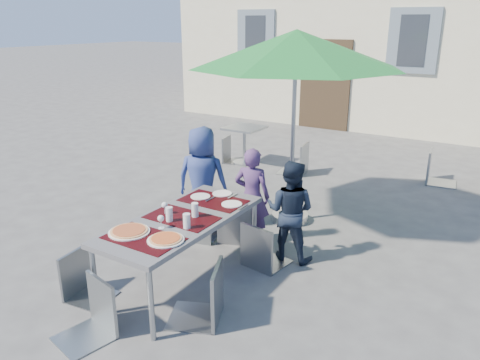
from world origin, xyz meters
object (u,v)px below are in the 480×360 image
Objects in this scene: bg_chair_r_0 at (299,140)px; bg_chair_l_0 at (231,134)px; chair_3 at (79,249)px; chair_2 at (262,219)px; pizza_near_right at (166,239)px; chair_1 at (236,199)px; pizza_near_left at (129,231)px; child_0 at (202,179)px; patio_umbrella at (296,50)px; child_2 at (290,211)px; chair_0 at (197,196)px; bg_chair_l_1 at (439,147)px; chair_5 at (88,277)px; cafe_table_0 at (244,139)px; child_1 at (252,196)px; dining_table at (182,223)px.

bg_chair_l_0 is at bearing -179.25° from bg_chair_r_0.
chair_2 is at bearing 49.96° from chair_3.
pizza_near_right is 0.35× the size of chair_1.
child_0 is at bearing 104.26° from pizza_near_left.
child_2 is at bearing -64.79° from patio_umbrella.
child_0 is 0.35m from chair_0.
bg_chair_l_1 reaches higher than chair_3.
child_2 reaches higher than chair_1.
chair_5 is at bearing -86.15° from pizza_near_left.
pizza_near_right is 1.28m from chair_2.
bg_chair_l_0 is at bearing 123.80° from chair_1.
patio_umbrella is at bearing 71.52° from chair_3.
chair_3 reaches higher than cafe_table_0.
bg_chair_r_0 is at bearing -108.58° from child_0.
chair_1 is at bearing 16.91° from child_1.
patio_umbrella is at bearing -111.11° from child_1.
chair_3 is (-0.92, -0.22, -0.25)m from pizza_near_right.
pizza_near_right is at bearing 98.70° from child_0.
chair_2 is 1.94m from chair_5.
chair_3 is at bearing 54.43° from child_1.
child_2 reaches higher than bg_chair_l_0.
chair_5 is at bearing -85.14° from bg_chair_r_0.
chair_2 reaches higher than chair_3.
bg_chair_l_1 is (1.67, 3.68, 0.06)m from chair_1.
child_1 is (0.74, 0.00, -0.08)m from child_0.
chair_2 is at bearing -52.45° from bg_chair_l_0.
child_1 is at bearing -112.77° from bg_chair_l_1.
pizza_near_right is 1.91m from child_0.
child_1 is 0.20m from chair_1.
child_2 is at bearing -50.99° from cafe_table_0.
pizza_near_right is 0.32× the size of bg_chair_r_0.
dining_table is at bearing 44.94° from chair_3.
chair_1 is 1.04× the size of bg_chair_l_0.
bg_chair_l_0 is (-2.12, 2.81, -0.06)m from child_1.
chair_3 is 4.77m from bg_chair_r_0.
chair_2 is 0.36× the size of patio_umbrella.
chair_2 is at bearing -33.33° from chair_1.
bg_chair_l_0 is (-1.87, 5.12, -0.02)m from chair_5.
patio_umbrella is at bearing 84.01° from dining_table.
chair_5 is 6.15m from bg_chair_l_1.
child_2 is 1.18× the size of chair_0.
bg_chair_l_0 is at bearing 111.79° from pizza_near_left.
patio_umbrella is (0.41, 2.60, 1.50)m from pizza_near_left.
dining_table is 1.74× the size of bg_chair_l_1.
dining_table is at bearing -66.87° from cafe_table_0.
patio_umbrella is 3.49m from bg_chair_l_1.
pizza_near_right is at bearing -103.92° from chair_2.
bg_chair_l_0 reaches higher than dining_table.
chair_5 is 3.60m from patio_umbrella.
pizza_near_right is at bearing -63.78° from bg_chair_l_0.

